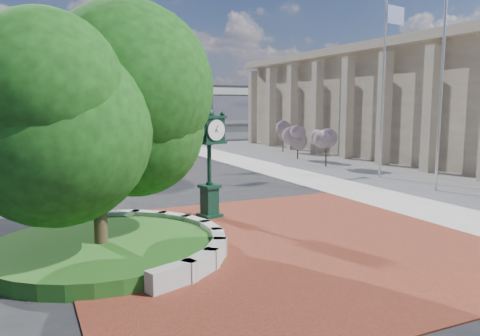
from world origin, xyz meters
name	(u,v)px	position (x,y,z in m)	size (l,w,h in m)	color
ground	(264,235)	(0.00, 0.00, 0.00)	(200.00, 200.00, 0.00)	black
plaza	(279,243)	(0.00, -1.00, 0.02)	(12.00, 12.00, 0.04)	#5F2616
sidewalk	(409,168)	(16.00, 10.00, 0.02)	(20.00, 50.00, 0.04)	#9E9B93
planter_wall	(182,237)	(-2.71, 0.00, 0.27)	(2.96, 6.77, 0.54)	#9E9B93
grass_bed	(102,249)	(-5.00, 0.00, 0.20)	(6.10, 6.10, 0.40)	#154C15
civic_building	(469,102)	(23.60, 12.00, 4.33)	(17.35, 44.00, 8.60)	gray
overpass	(65,90)	(-0.22, 70.00, 6.54)	(90.00, 12.00, 7.50)	#9E9B93
tree_planter	(96,120)	(-5.00, 0.00, 3.72)	(5.20, 5.20, 6.33)	#38281C
tree_street	(72,119)	(-4.00, 18.00, 3.24)	(4.40, 4.40, 5.45)	#38281C
post_clock	(209,153)	(-0.71, 2.92, 2.38)	(1.07, 1.07, 4.32)	black
parked_car	(105,134)	(1.60, 41.47, 0.80)	(1.89, 4.71, 1.60)	#50170B
flagpole_a	(443,65)	(11.04, 3.28, 5.96)	(1.76, 0.66, 11.63)	silver
flagpole_b	(383,88)	(11.42, 7.62, 5.02)	(1.52, 0.28, 9.79)	silver
street_lamp_near	(179,92)	(4.39, 22.54, 5.12)	(1.96, 0.30, 8.74)	slate
street_lamp_far	(58,95)	(-3.03, 44.06, 5.22)	(2.00, 0.26, 8.91)	slate
shrub_near	(326,143)	(11.39, 12.78, 1.59)	(1.20, 1.20, 2.20)	#38281C
shrub_mid	(298,139)	(11.92, 17.17, 1.59)	(1.20, 1.20, 2.20)	#38281C
shrub_far	(283,134)	(13.69, 22.42, 1.59)	(1.20, 1.20, 2.20)	#38281C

